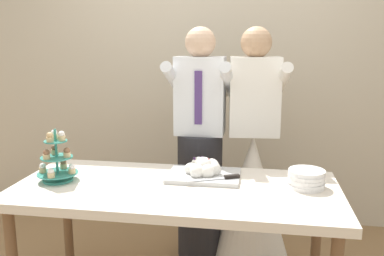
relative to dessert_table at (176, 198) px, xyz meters
name	(u,v)px	position (x,y,z in m)	size (l,w,h in m)	color
rear_wall	(209,54)	(0.00, 1.44, 0.75)	(5.20, 0.10, 2.90)	beige
dessert_table	(176,198)	(0.00, 0.00, 0.00)	(1.80, 0.80, 0.78)	silver
cupcake_stand	(57,161)	(-0.69, -0.02, 0.19)	(0.23, 0.23, 0.31)	teal
main_cake_tray	(204,171)	(0.14, 0.17, 0.11)	(0.42, 0.33, 0.13)	silver
plate_stack	(306,179)	(0.71, 0.09, 0.12)	(0.21, 0.21, 0.10)	white
person_groom	(200,157)	(0.04, 0.69, 0.05)	(0.46, 0.49, 1.66)	#232328
person_bride	(252,181)	(0.41, 0.71, -0.12)	(0.56, 0.56, 1.66)	white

